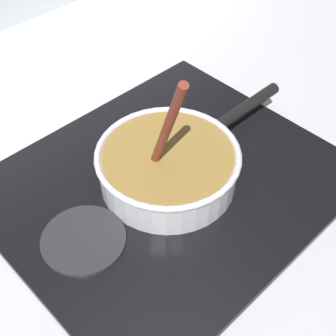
{
  "coord_description": "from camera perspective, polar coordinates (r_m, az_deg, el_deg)",
  "views": [
    {
      "loc": [
        -0.35,
        -0.27,
        0.6
      ],
      "look_at": [
        0.03,
        0.13,
        0.04
      ],
      "focal_mm": 50.69,
      "sensor_mm": 36.0,
      "label": 1
    }
  ],
  "objects": [
    {
      "name": "spare_burner",
      "position": [
        0.74,
        -10.12,
        -8.46
      ],
      "size": [
        0.13,
        0.13,
        0.01
      ],
      "primitive_type": "cylinder",
      "color": "#262628",
      "rests_on": "hob_plate"
    },
    {
      "name": "hob_plate",
      "position": [
        0.81,
        -0.0,
        -1.84
      ],
      "size": [
        0.56,
        0.48,
        0.01
      ],
      "primitive_type": "cube",
      "color": "black",
      "rests_on": "ground"
    },
    {
      "name": "burner_ring",
      "position": [
        0.8,
        -0.0,
        -1.36
      ],
      "size": [
        0.18,
        0.18,
        0.01
      ],
      "primitive_type": "torus",
      "color": "#592D0C",
      "rests_on": "hob_plate"
    },
    {
      "name": "ground",
      "position": [
        0.76,
        5.05,
        -9.34
      ],
      "size": [
        2.4,
        1.6,
        0.04
      ],
      "primitive_type": "cube",
      "color": "#B7B7BC"
    },
    {
      "name": "cooking_pan",
      "position": [
        0.78,
        0.12,
        0.37
      ],
      "size": [
        0.4,
        0.24,
        0.25
      ],
      "color": "silver",
      "rests_on": "hob_plate"
    }
  ]
}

